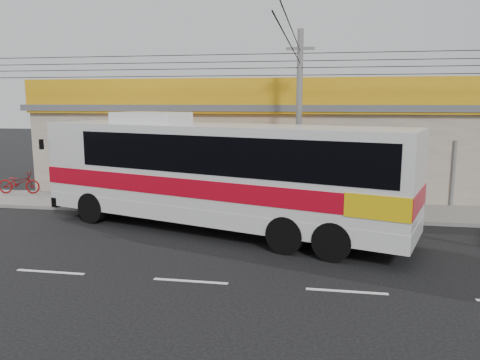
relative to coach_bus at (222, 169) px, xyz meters
The scene contains 8 objects.
ground 3.28m from the coach_bus, 85.78° to the right, with size 120.00×120.00×0.00m, color black.
sidewalk 4.26m from the coach_bus, 87.26° to the left, with size 30.00×3.20×0.15m, color gray.
lane_markings 5.37m from the coach_bus, 87.95° to the right, with size 50.00×0.12×0.01m, color silver, non-canonical shape.
storefront_building 9.18m from the coach_bus, 88.95° to the left, with size 22.60×9.20×5.70m.
coach_bus is the anchor object (origin of this frame).
motorbike_red 12.14m from the coach_bus, 158.22° to the left, with size 0.72×2.07×1.09m, color maroon.
motorbike_dark 7.10m from the coach_bus, 160.15° to the left, with size 0.56×1.98×1.19m, color black.
utility_pole 5.55m from the coach_bus, 49.90° to the left, with size 34.00×14.00×7.46m.
Camera 1 is at (3.23, -13.75, 4.66)m, focal length 35.00 mm.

